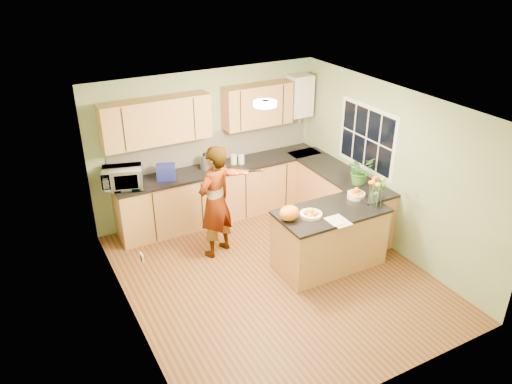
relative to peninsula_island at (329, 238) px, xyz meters
name	(u,v)px	position (x,y,z in m)	size (l,w,h in m)	color
floor	(274,275)	(-0.85, 0.12, -0.45)	(4.50, 4.50, 0.00)	#5A3119
ceiling	(277,107)	(-0.85, 0.12, 2.05)	(4.00, 4.50, 0.02)	white
wall_back	(208,144)	(-0.85, 2.37, 0.80)	(4.00, 0.02, 2.50)	gray
wall_front	(392,292)	(-0.85, -2.13, 0.80)	(4.00, 0.02, 2.50)	gray
wall_left	(126,236)	(-2.85, 0.12, 0.80)	(0.02, 4.50, 2.50)	gray
wall_right	(391,169)	(1.15, 0.12, 0.80)	(0.02, 4.50, 2.50)	gray
back_counter	(222,191)	(-0.75, 2.07, 0.02)	(3.64, 0.62, 0.94)	#BB7C4A
right_counter	(337,197)	(0.85, 0.97, 0.02)	(0.62, 2.24, 0.94)	#BB7C4A
splashback	(214,146)	(-0.75, 2.36, 0.75)	(3.60, 0.02, 0.52)	white
upper_cabinets	(200,114)	(-1.03, 2.20, 1.40)	(3.20, 0.34, 0.70)	#BB7C4A
boiler	(300,96)	(0.85, 2.21, 1.44)	(0.40, 0.30, 0.86)	white
window_right	(366,138)	(1.14, 0.72, 1.10)	(0.01, 1.30, 1.05)	white
light_switch	(142,257)	(-2.84, -0.48, 0.85)	(0.02, 0.09, 0.09)	white
ceiling_lamp	(265,104)	(-0.85, 0.42, 2.01)	(0.30, 0.30, 0.07)	#FFEABF
peninsula_island	(329,238)	(0.00, 0.00, 0.00)	(1.58, 0.81, 0.91)	#BB7C4A
fruit_dish	(311,213)	(-0.35, 0.00, 0.50)	(0.31, 0.31, 0.11)	#F5E7C4
orange_bowl	(356,194)	(0.55, 0.15, 0.52)	(0.26, 0.26, 0.15)	#F5E7C4
flower_vase	(376,185)	(0.60, -0.18, 0.79)	(0.28, 0.28, 0.51)	silver
orange_bag	(289,213)	(-0.67, 0.05, 0.56)	(0.28, 0.24, 0.21)	orange
papers	(339,221)	(-0.10, -0.30, 0.46)	(0.24, 0.33, 0.01)	silver
violinist	(215,202)	(-1.32, 1.07, 0.42)	(0.64, 0.42, 1.75)	#E9B48E
violin	(233,172)	(-1.12, 0.85, 0.94)	(0.56, 0.22, 0.11)	#551405
microwave	(122,178)	(-2.41, 2.04, 0.65)	(0.59, 0.40, 0.32)	white
blue_box	(166,172)	(-1.72, 2.04, 0.60)	(0.29, 0.21, 0.23)	navy
kettle	(206,161)	(-1.02, 2.10, 0.62)	(0.18, 0.18, 0.33)	silver
jar_cream	(234,159)	(-0.52, 2.07, 0.57)	(0.11, 0.11, 0.16)	#F5E7C4
jar_white	(241,159)	(-0.40, 2.02, 0.56)	(0.10, 0.10, 0.16)	white
potted_plant	(360,170)	(0.85, 0.46, 0.71)	(0.40, 0.34, 0.44)	#387B29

